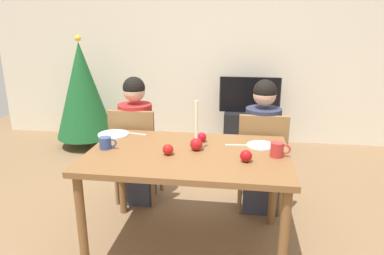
{
  "coord_description": "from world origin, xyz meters",
  "views": [
    {
      "loc": [
        0.35,
        -2.26,
        1.62
      ],
      "look_at": [
        0.0,
        0.2,
        0.87
      ],
      "focal_mm": 32.77,
      "sensor_mm": 36.0,
      "label": 1
    }
  ],
  "objects_px": {
    "chair_left": "(136,150)",
    "mug_left": "(106,143)",
    "apple_by_right_mug": "(202,137)",
    "tv": "(250,95)",
    "dining_table": "(188,163)",
    "apple_near_candle": "(168,149)",
    "person_right_child": "(261,149)",
    "mug_right": "(277,149)",
    "candle_centerpiece": "(196,140)",
    "christmas_tree": "(83,90)",
    "apple_by_left_plate": "(246,156)",
    "plate_right": "(261,145)",
    "plate_left": "(113,134)",
    "chair_right": "(261,156)",
    "person_left_child": "(137,143)",
    "tv_stand": "(248,129)"
  },
  "relations": [
    {
      "from": "dining_table",
      "to": "chair_right",
      "type": "relative_size",
      "value": 1.56
    },
    {
      "from": "mug_right",
      "to": "apple_by_left_plate",
      "type": "bearing_deg",
      "value": -149.79
    },
    {
      "from": "mug_left",
      "to": "apple_near_candle",
      "type": "bearing_deg",
      "value": -6.75
    },
    {
      "from": "apple_by_right_mug",
      "to": "apple_by_left_plate",
      "type": "bearing_deg",
      "value": -47.21
    },
    {
      "from": "plate_left",
      "to": "mug_right",
      "type": "height_order",
      "value": "mug_right"
    },
    {
      "from": "chair_right",
      "to": "mug_right",
      "type": "relative_size",
      "value": 6.62
    },
    {
      "from": "person_left_child",
      "to": "plate_right",
      "type": "xyz_separation_m",
      "value": [
        1.08,
        -0.44,
        0.19
      ]
    },
    {
      "from": "chair_left",
      "to": "chair_right",
      "type": "xyz_separation_m",
      "value": [
        1.12,
        0.0,
        0.0
      ]
    },
    {
      "from": "tv",
      "to": "apple_by_left_plate",
      "type": "xyz_separation_m",
      "value": [
        -0.06,
        -2.42,
        0.08
      ]
    },
    {
      "from": "mug_left",
      "to": "apple_by_right_mug",
      "type": "distance_m",
      "value": 0.71
    },
    {
      "from": "dining_table",
      "to": "christmas_tree",
      "type": "distance_m",
      "value": 2.66
    },
    {
      "from": "plate_left",
      "to": "mug_right",
      "type": "distance_m",
      "value": 1.29
    },
    {
      "from": "dining_table",
      "to": "candle_centerpiece",
      "type": "relative_size",
      "value": 3.9
    },
    {
      "from": "mug_right",
      "to": "apple_near_candle",
      "type": "distance_m",
      "value": 0.74
    },
    {
      "from": "christmas_tree",
      "to": "plate_right",
      "type": "distance_m",
      "value": 2.88
    },
    {
      "from": "chair_left",
      "to": "mug_left",
      "type": "relative_size",
      "value": 7.09
    },
    {
      "from": "person_left_child",
      "to": "apple_by_left_plate",
      "type": "distance_m",
      "value": 1.25
    },
    {
      "from": "tv_stand",
      "to": "christmas_tree",
      "type": "xyz_separation_m",
      "value": [
        -2.18,
        -0.27,
        0.52
      ]
    },
    {
      "from": "dining_table",
      "to": "apple_by_right_mug",
      "type": "distance_m",
      "value": 0.27
    },
    {
      "from": "candle_centerpiece",
      "to": "christmas_tree",
      "type": "bearing_deg",
      "value": 131.73
    },
    {
      "from": "dining_table",
      "to": "mug_left",
      "type": "xyz_separation_m",
      "value": [
        -0.59,
        -0.01,
        0.13
      ]
    },
    {
      "from": "christmas_tree",
      "to": "plate_left",
      "type": "relative_size",
      "value": 5.99
    },
    {
      "from": "dining_table",
      "to": "plate_right",
      "type": "distance_m",
      "value": 0.55
    },
    {
      "from": "chair_right",
      "to": "christmas_tree",
      "type": "height_order",
      "value": "christmas_tree"
    },
    {
      "from": "chair_right",
      "to": "tv",
      "type": "height_order",
      "value": "tv"
    },
    {
      "from": "person_left_child",
      "to": "christmas_tree",
      "type": "distance_m",
      "value": 1.81
    },
    {
      "from": "tv",
      "to": "apple_by_right_mug",
      "type": "bearing_deg",
      "value": -100.82
    },
    {
      "from": "person_right_child",
      "to": "chair_right",
      "type": "bearing_deg",
      "value": -90.0
    },
    {
      "from": "apple_near_candle",
      "to": "apple_by_left_plate",
      "type": "distance_m",
      "value": 0.53
    },
    {
      "from": "mug_left",
      "to": "mug_right",
      "type": "bearing_deg",
      "value": 0.67
    },
    {
      "from": "person_right_child",
      "to": "apple_by_right_mug",
      "type": "height_order",
      "value": "person_right_child"
    },
    {
      "from": "apple_near_candle",
      "to": "apple_by_right_mug",
      "type": "xyz_separation_m",
      "value": [
        0.2,
        0.3,
        -0.0
      ]
    },
    {
      "from": "chair_left",
      "to": "person_right_child",
      "type": "height_order",
      "value": "person_right_child"
    },
    {
      "from": "mug_left",
      "to": "apple_near_candle",
      "type": "xyz_separation_m",
      "value": [
        0.47,
        -0.06,
        -0.01
      ]
    },
    {
      "from": "apple_near_candle",
      "to": "mug_right",
      "type": "bearing_deg",
      "value": 5.38
    },
    {
      "from": "person_right_child",
      "to": "tv_stand",
      "type": "bearing_deg",
      "value": 92.82
    },
    {
      "from": "person_right_child",
      "to": "mug_left",
      "type": "height_order",
      "value": "person_right_child"
    },
    {
      "from": "person_right_child",
      "to": "plate_left",
      "type": "height_order",
      "value": "person_right_child"
    },
    {
      "from": "chair_left",
      "to": "mug_left",
      "type": "xyz_separation_m",
      "value": [
        -0.02,
        -0.62,
        0.28
      ]
    },
    {
      "from": "chair_left",
      "to": "plate_left",
      "type": "bearing_deg",
      "value": -104.45
    },
    {
      "from": "plate_right",
      "to": "mug_right",
      "type": "distance_m",
      "value": 0.22
    },
    {
      "from": "mug_right",
      "to": "apple_by_left_plate",
      "type": "relative_size",
      "value": 1.72
    },
    {
      "from": "apple_near_candle",
      "to": "plate_left",
      "type": "bearing_deg",
      "value": 145.16
    },
    {
      "from": "chair_left",
      "to": "tv_stand",
      "type": "relative_size",
      "value": 1.41
    },
    {
      "from": "dining_table",
      "to": "person_right_child",
      "type": "bearing_deg",
      "value": 49.56
    },
    {
      "from": "mug_right",
      "to": "apple_near_candle",
      "type": "xyz_separation_m",
      "value": [
        -0.74,
        -0.07,
        -0.01
      ]
    },
    {
      "from": "chair_right",
      "to": "plate_right",
      "type": "xyz_separation_m",
      "value": [
        -0.04,
        -0.41,
        0.24
      ]
    },
    {
      "from": "chair_left",
      "to": "person_left_child",
      "type": "bearing_deg",
      "value": 90.0
    },
    {
      "from": "plate_right",
      "to": "apple_near_candle",
      "type": "bearing_deg",
      "value": -157.58
    },
    {
      "from": "person_left_child",
      "to": "mug_left",
      "type": "relative_size",
      "value": 9.23
    }
  ]
}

